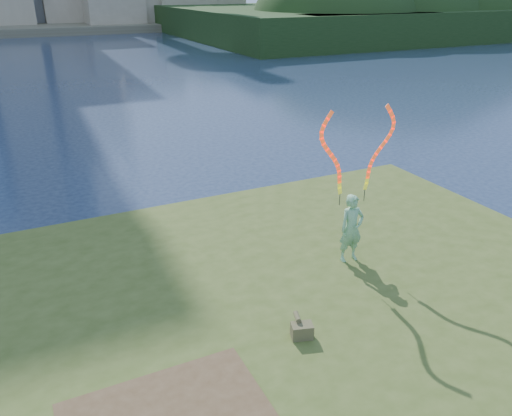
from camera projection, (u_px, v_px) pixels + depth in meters
ground at (229, 324)px, 11.31m from camera, size 320.00×320.00×0.00m
grassy_knoll at (276, 378)px, 9.29m from camera, size 20.00×18.00×0.80m
far_shore at (22, 24)px, 89.12m from camera, size 320.00×40.00×1.20m
wooded_hill at (415, 30)px, 84.18m from camera, size 78.00×50.00×63.00m
woman_with_ribbons at (353, 208)px, 11.84m from camera, size 2.09×0.44×4.09m
canvas_bag at (302, 330)px, 9.60m from camera, size 0.48×0.54×0.39m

